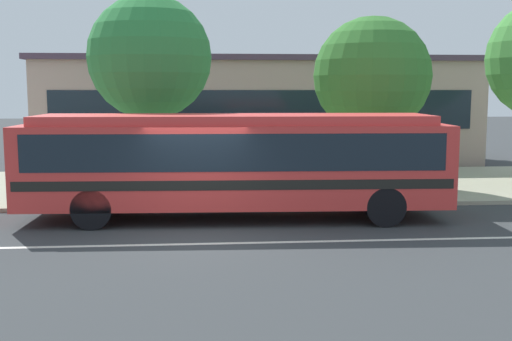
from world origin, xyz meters
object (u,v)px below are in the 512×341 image
(pedestrian_waiting_near_sign, at_px, (283,169))
(street_tree_near_stop, at_px, (150,58))
(transit_bus, at_px, (236,159))
(bus_stop_sign, at_px, (367,149))
(street_tree_mid_block, at_px, (372,76))

(pedestrian_waiting_near_sign, relative_size, street_tree_near_stop, 0.26)
(transit_bus, relative_size, bus_stop_sign, 4.74)
(street_tree_mid_block, bearing_deg, bus_stop_sign, -107.67)
(street_tree_mid_block, bearing_deg, street_tree_near_stop, -173.78)
(pedestrian_waiting_near_sign, height_order, street_tree_near_stop, street_tree_near_stop)
(bus_stop_sign, height_order, street_tree_mid_block, street_tree_mid_block)
(transit_bus, xyz_separation_m, pedestrian_waiting_near_sign, (1.53, 2.09, -0.55))
(pedestrian_waiting_near_sign, relative_size, bus_stop_sign, 0.68)
(street_tree_near_stop, relative_size, street_tree_mid_block, 1.09)
(bus_stop_sign, height_order, street_tree_near_stop, street_tree_near_stop)
(street_tree_near_stop, bearing_deg, street_tree_mid_block, 6.22)
(transit_bus, distance_m, bus_stop_sign, 4.58)
(transit_bus, relative_size, street_tree_mid_block, 1.94)
(street_tree_near_stop, xyz_separation_m, street_tree_mid_block, (7.30, 0.80, -0.54))
(bus_stop_sign, distance_m, street_tree_mid_block, 3.36)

